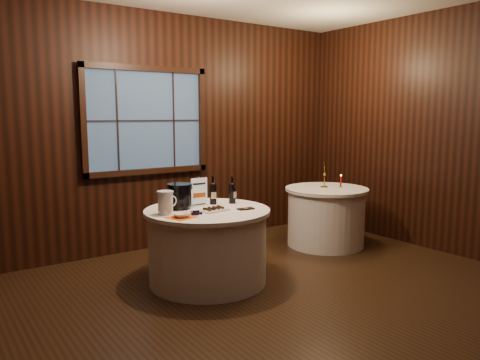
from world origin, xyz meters
TOP-DOWN VIEW (x-y plane):
  - ground at (0.00, 0.00)m, footprint 6.00×6.00m
  - back_wall at (0.00, 2.48)m, footprint 6.00×0.10m
  - main_table at (0.00, 1.00)m, footprint 1.28×1.28m
  - side_table at (2.00, 1.30)m, footprint 1.08×1.08m
  - sign_stand at (0.02, 1.19)m, footprint 0.19×0.09m
  - port_bottle_left at (0.19, 1.19)m, footprint 0.07×0.09m
  - port_bottle_right at (0.38, 1.11)m, footprint 0.07×0.08m
  - ice_bucket at (-0.22, 1.17)m, footprint 0.25×0.25m
  - chocolate_plate at (0.01, 0.89)m, footprint 0.30×0.22m
  - chocolate_box at (0.31, 0.76)m, footprint 0.17×0.10m
  - grape_bunch at (-0.23, 0.84)m, footprint 0.18×0.10m
  - glass_pitcher at (-0.45, 1.02)m, footprint 0.21×0.16m
  - orange_napkin at (-0.40, 0.80)m, footprint 0.28×0.28m
  - cracker_bowl at (-0.40, 0.80)m, footprint 0.17×0.17m
  - brass_candlestick at (1.97, 1.32)m, footprint 0.10×0.10m
  - red_candle at (2.18, 1.22)m, footprint 0.05×0.05m

SIDE VIEW (x-z plane):
  - ground at x=0.00m, z-range 0.00..0.00m
  - main_table at x=0.00m, z-range 0.00..0.77m
  - side_table at x=2.00m, z-range 0.00..0.77m
  - orange_napkin at x=-0.40m, z-range 0.77..0.77m
  - chocolate_box at x=0.31m, z-range 0.77..0.78m
  - chocolate_plate at x=0.01m, z-range 0.77..0.81m
  - grape_bunch at x=-0.23m, z-range 0.77..0.81m
  - cracker_bowl at x=-0.40m, z-range 0.77..0.81m
  - red_candle at x=2.18m, z-range 0.75..0.93m
  - sign_stand at x=0.02m, z-range 0.72..1.03m
  - glass_pitcher at x=-0.45m, z-range 0.77..1.00m
  - brass_candlestick at x=1.97m, z-range 0.72..1.08m
  - port_bottle_right at x=0.38m, z-range 0.75..1.05m
  - port_bottle_left at x=0.19m, z-range 0.75..1.06m
  - ice_bucket at x=-0.22m, z-range 0.78..1.04m
  - back_wall at x=0.00m, z-range 0.04..3.04m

